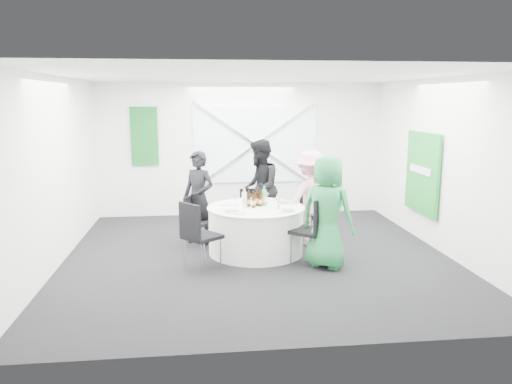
{
  "coord_description": "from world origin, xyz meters",
  "views": [
    {
      "loc": [
        -0.89,
        -7.54,
        2.46
      ],
      "look_at": [
        0.0,
        0.2,
        1.0
      ],
      "focal_mm": 35.0,
      "sensor_mm": 36.0,
      "label": 1
    }
  ],
  "objects": [
    {
      "name": "wine_glass_d",
      "position": [
        -0.3,
        0.37,
        0.88
      ],
      "size": [
        0.07,
        0.07,
        0.17
      ],
      "color": "white",
      "rests_on": "banquet_table"
    },
    {
      "name": "chair_back_right",
      "position": [
        0.91,
        0.82,
        0.49
      ],
      "size": [
        0.54,
        0.53,
        0.85
      ],
      "rotation": [
        0.0,
        0.0,
        -0.97
      ],
      "color": "black",
      "rests_on": "floor"
    },
    {
      "name": "wine_glass_a",
      "position": [
        0.35,
        0.11,
        0.88
      ],
      "size": [
        0.07,
        0.07,
        0.17
      ],
      "color": "white",
      "rests_on": "banquet_table"
    },
    {
      "name": "beer_bottle_c",
      "position": [
        0.07,
        0.22,
        0.86
      ],
      "size": [
        0.06,
        0.06,
        0.26
      ],
      "color": "#39210A",
      "rests_on": "banquet_table"
    },
    {
      "name": "wine_glass_e",
      "position": [
        0.32,
        0.01,
        0.88
      ],
      "size": [
        0.07,
        0.07,
        0.17
      ],
      "color": "white",
      "rests_on": "banquet_table"
    },
    {
      "name": "window_brace_b",
      "position": [
        0.3,
        2.92,
        1.5
      ],
      "size": [
        2.63,
        0.05,
        1.84
      ],
      "primitive_type": "cube",
      "rotation": [
        0.0,
        -0.97,
        0.0
      ],
      "color": "silver",
      "rests_on": "window_panel"
    },
    {
      "name": "fork_b",
      "position": [
        -0.53,
        -0.02,
        0.76
      ],
      "size": [
        0.11,
        0.13,
        0.01
      ],
      "primitive_type": "cube",
      "rotation": [
        0.0,
        0.0,
        -2.45
      ],
      "color": "silver",
      "rests_on": "banquet_table"
    },
    {
      "name": "green_sign",
      "position": [
        2.94,
        0.6,
        1.2
      ],
      "size": [
        0.05,
        1.2,
        1.4
      ],
      "primitive_type": "cube",
      "color": "#198C2B",
      "rests_on": "wall_right"
    },
    {
      "name": "plate_back_right",
      "position": [
        0.49,
        0.4,
        0.78
      ],
      "size": [
        0.26,
        0.26,
        0.04
      ],
      "color": "white",
      "rests_on": "banquet_table"
    },
    {
      "name": "floor",
      "position": [
        0.0,
        0.0,
        0.0
      ],
      "size": [
        6.0,
        6.0,
        0.0
      ],
      "primitive_type": "plane",
      "color": "black",
      "rests_on": "ground"
    },
    {
      "name": "fork_a",
      "position": [
        0.57,
        0.28,
        0.76
      ],
      "size": [
        0.08,
        0.14,
        0.01
      ],
      "primitive_type": "cube",
      "rotation": [
        0.0,
        0.0,
        0.44
      ],
      "color": "silver",
      "rests_on": "banquet_table"
    },
    {
      "name": "wall_right",
      "position": [
        3.0,
        0.0,
        1.4
      ],
      "size": [
        0.0,
        6.0,
        6.0
      ],
      "primitive_type": "plane",
      "rotation": [
        1.57,
        0.0,
        -1.57
      ],
      "color": "white",
      "rests_on": "floor"
    },
    {
      "name": "knife_b",
      "position": [
        -0.26,
        -0.31,
        0.76
      ],
      "size": [
        0.12,
        0.12,
        0.01
      ],
      "primitive_type": "cube",
      "rotation": [
        0.0,
        0.0,
        -2.34
      ],
      "color": "silver",
      "rests_on": "banquet_table"
    },
    {
      "name": "green_banner",
      "position": [
        -2.0,
        2.95,
        1.7
      ],
      "size": [
        0.55,
        0.04,
        1.2
      ],
      "primitive_type": "cube",
      "color": "#146627",
      "rests_on": "wall_back"
    },
    {
      "name": "person_woman_pink",
      "position": [
        0.97,
        0.57,
        0.81
      ],
      "size": [
        1.15,
        0.82,
        1.62
      ],
      "primitive_type": "imported",
      "rotation": [
        0.0,
        0.0,
        -2.78
      ],
      "color": "pink",
      "rests_on": "floor"
    },
    {
      "name": "chair_back_left",
      "position": [
        -0.97,
        0.71,
        0.49
      ],
      "size": [
        0.52,
        0.52,
        0.85
      ],
      "rotation": [
        0.0,
        0.0,
        1.09
      ],
      "color": "black",
      "rests_on": "floor"
    },
    {
      "name": "chair_back",
      "position": [
        0.02,
        1.34,
        0.48
      ],
      "size": [
        0.38,
        0.39,
        0.83
      ],
      "rotation": [
        0.0,
        0.0,
        -0.02
      ],
      "color": "black",
      "rests_on": "floor"
    },
    {
      "name": "beer_bottle_d",
      "position": [
        -0.05,
        0.13,
        0.86
      ],
      "size": [
        0.06,
        0.06,
        0.27
      ],
      "color": "#39210A",
      "rests_on": "banquet_table"
    },
    {
      "name": "knife_a",
      "position": [
        0.38,
        0.64,
        0.76
      ],
      "size": [
        0.09,
        0.14,
        0.01
      ],
      "primitive_type": "cube",
      "rotation": [
        0.0,
        0.0,
        0.56
      ],
      "color": "silver",
      "rests_on": "banquet_table"
    },
    {
      "name": "beer_bottle_a",
      "position": [
        -0.11,
        0.24,
        0.86
      ],
      "size": [
        0.06,
        0.06,
        0.26
      ],
      "color": "#39210A",
      "rests_on": "banquet_table"
    },
    {
      "name": "ceiling",
      "position": [
        0.0,
        0.0,
        2.8
      ],
      "size": [
        6.0,
        6.0,
        0.0
      ],
      "primitive_type": "plane",
      "rotation": [
        3.14,
        0.0,
        0.0
      ],
      "color": "white",
      "rests_on": "wall_back"
    },
    {
      "name": "clear_water_bottle",
      "position": [
        -0.19,
        0.2,
        0.88
      ],
      "size": [
        0.08,
        0.08,
        0.3
      ],
      "color": "white",
      "rests_on": "banquet_table"
    },
    {
      "name": "person_man_back_left",
      "position": [
        -0.91,
        0.84,
        0.8
      ],
      "size": [
        0.7,
        0.65,
        1.6
      ],
      "primitive_type": "imported",
      "rotation": [
        0.0,
        0.0,
        -0.61
      ],
      "color": "black",
      "rests_on": "floor"
    },
    {
      "name": "person_man_back",
      "position": [
        0.19,
        1.26,
        0.88
      ],
      "size": [
        0.61,
        0.92,
        1.75
      ],
      "primitive_type": "imported",
      "rotation": [
        0.0,
        0.0,
        -1.75
      ],
      "color": "black",
      "rests_on": "floor"
    },
    {
      "name": "plate_back_left",
      "position": [
        -0.45,
        0.39,
        0.77
      ],
      "size": [
        0.28,
        0.28,
        0.01
      ],
      "color": "white",
      "rests_on": "banquet_table"
    },
    {
      "name": "knife_c",
      "position": [
        0.55,
        0.03,
        0.76
      ],
      "size": [
        0.1,
        0.13,
        0.01
      ],
      "primitive_type": "cube",
      "rotation": [
        0.0,
        0.0,
        -0.61
      ],
      "color": "silver",
      "rests_on": "banquet_table"
    },
    {
      "name": "fork_d",
      "position": [
        0.12,
        0.76,
        0.76
      ],
      "size": [
        0.15,
        0.03,
        0.01
      ],
      "primitive_type": "cube",
      "rotation": [
        0.0,
        0.0,
        1.66
      ],
      "color": "silver",
      "rests_on": "banquet_table"
    },
    {
      "name": "wine_glass_c",
      "position": [
        0.21,
        0.48,
        0.88
      ],
      "size": [
        0.07,
        0.07,
        0.17
      ],
      "color": "white",
      "rests_on": "banquet_table"
    },
    {
      "name": "knife_d",
      "position": [
        -0.15,
        0.76,
        0.76
      ],
      "size": [
        0.15,
        0.02,
        0.01
      ],
      "primitive_type": "cube",
      "rotation": [
        0.0,
        0.0,
        1.54
      ],
      "color": "silver",
      "rests_on": "banquet_table"
    },
    {
      "name": "plate_front_left",
      "position": [
        -0.34,
        -0.2,
        0.77
      ],
      "size": [
        0.29,
        0.29,
        0.01
      ],
      "color": "white",
      "rests_on": "banquet_table"
    },
    {
      "name": "beer_bottle_b",
      "position": [
        0.02,
        0.27,
        0.87
      ],
      "size": [
        0.06,
        0.06,
        0.28
      ],
      "color": "#39210A",
      "rests_on": "banquet_table"
    },
    {
      "name": "chair_front_right",
      "position": [
        0.79,
        -0.48,
        0.6
      ],
      "size": [
        0.66,
        0.66,
        1.02
      ],
      "rotation": [
        0.0,
        0.0,
        4.0
      ],
      "color": "black",
      "rests_on": "floor"
    },
    {
      "name": "wall_left",
      "position": [
        -3.0,
        0.0,
        1.4
      ],
      "size": [
        0.0,
        6.0,
        6.0
      ],
      "primitive_type": "plane",
      "rotation": [
        1.57,
        0.0,
        1.57
      ],
      "color": "white",
      "rests_on": "floor"
    },
    {
      "name": "plate_front_right",
      "position": [
        0.44,
        -0.2,
        0.78
      ],
      "size": [
        0.27,
        0.27,
        0.04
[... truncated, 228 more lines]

